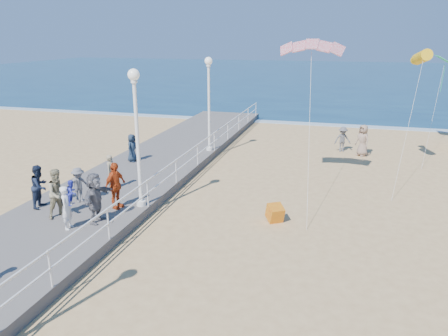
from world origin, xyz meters
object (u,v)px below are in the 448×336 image
(spectator_1, at_px, (58,193))
(spectator_5, at_px, (95,198))
(spectator_7, at_px, (40,186))
(woman_holding_toddler, at_px, (67,208))
(spectator_3, at_px, (115,186))
(spectator_6, at_px, (111,172))
(lamp_post_mid, at_px, (137,125))
(spectator_2, at_px, (79,185))
(spectator_4, at_px, (132,148))
(beach_walker_c, at_px, (363,140))
(box_kite, at_px, (275,215))
(toddler_held, at_px, (72,192))
(lamp_post_far, at_px, (209,94))
(beach_walker_a, at_px, (343,139))

(spectator_1, xyz_separation_m, spectator_5, (1.55, -0.04, 0.00))
(spectator_7, bearing_deg, woman_holding_toddler, -130.35)
(spectator_3, height_order, spectator_6, spectator_3)
(lamp_post_mid, relative_size, spectator_7, 3.13)
(spectator_2, relative_size, spectator_6, 0.94)
(spectator_4, bearing_deg, spectator_3, -153.12)
(spectator_6, xyz_separation_m, beach_walker_c, (10.73, 10.21, -0.23))
(woman_holding_toddler, distance_m, box_kite, 7.56)
(beach_walker_c, relative_size, box_kite, 3.12)
(spectator_1, xyz_separation_m, beach_walker_c, (11.03, 13.49, -0.39))
(beach_walker_c, bearing_deg, spectator_1, -84.35)
(spectator_1, bearing_deg, lamp_post_mid, -23.58)
(spectator_1, xyz_separation_m, spectator_4, (-0.85, 7.46, -0.18))
(toddler_held, relative_size, box_kite, 1.49)
(spectator_4, xyz_separation_m, beach_walker_c, (11.88, 6.02, -0.21))
(spectator_5, bearing_deg, spectator_6, 19.75)
(woman_holding_toddler, height_order, spectator_7, spectator_7)
(lamp_post_far, relative_size, woman_holding_toddler, 3.43)
(lamp_post_mid, xyz_separation_m, spectator_5, (-0.85, -1.86, -2.34))
(woman_holding_toddler, height_order, spectator_5, spectator_5)
(spectator_6, bearing_deg, box_kite, -92.63)
(box_kite, bearing_deg, spectator_2, 155.26)
(spectator_4, bearing_deg, toddler_held, -161.46)
(lamp_post_mid, height_order, spectator_4, lamp_post_mid)
(lamp_post_mid, distance_m, woman_holding_toddler, 3.91)
(toddler_held, relative_size, spectator_7, 0.53)
(lamp_post_far, distance_m, spectator_7, 11.08)
(lamp_post_far, relative_size, spectator_1, 2.88)
(lamp_post_far, bearing_deg, toddler_held, -96.60)
(spectator_7, bearing_deg, spectator_4, -10.82)
(spectator_3, bearing_deg, spectator_2, 97.12)
(spectator_6, bearing_deg, spectator_5, -156.34)
(spectator_2, relative_size, spectator_4, 0.97)
(beach_walker_a, bearing_deg, spectator_6, -151.37)
(beach_walker_a, relative_size, beach_walker_c, 0.83)
(spectator_4, height_order, beach_walker_c, spectator_4)
(spectator_7, bearing_deg, spectator_3, -83.73)
(lamp_post_mid, height_order, beach_walker_c, lamp_post_mid)
(spectator_1, distance_m, spectator_2, 1.53)
(spectator_4, relative_size, spectator_7, 0.88)
(lamp_post_mid, height_order, beach_walker_a, lamp_post_mid)
(lamp_post_far, height_order, toddler_held, lamp_post_far)
(spectator_1, bearing_deg, toddler_held, -92.93)
(spectator_2, height_order, spectator_3, spectator_3)
(spectator_3, height_order, box_kite, spectator_3)
(lamp_post_mid, height_order, lamp_post_far, same)
(spectator_3, height_order, spectator_5, spectator_5)
(spectator_7, bearing_deg, spectator_5, -110.59)
(lamp_post_far, distance_m, woman_holding_toddler, 11.99)
(toddler_held, xyz_separation_m, spectator_1, (-1.06, 0.67, -0.37))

